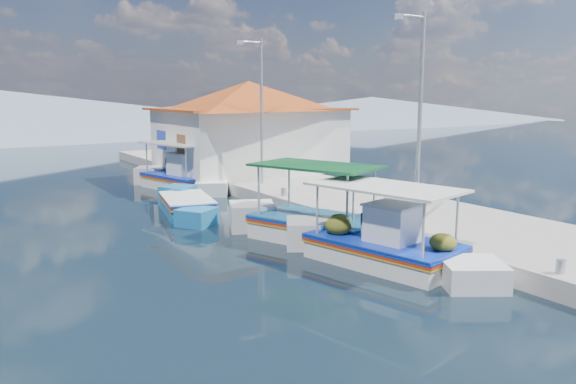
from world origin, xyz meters
TOP-DOWN VIEW (x-y plane):
  - ground at (0.00, 0.00)m, footprint 160.00×160.00m
  - quay at (5.90, 6.00)m, footprint 5.00×44.00m
  - bollards at (3.80, 5.25)m, footprint 0.20×17.20m
  - main_caique at (2.22, 0.81)m, footprint 2.93×6.62m
  - caique_green_canopy at (2.15, 3.68)m, footprint 3.53×6.22m
  - caique_blue_hull at (0.34, 9.15)m, footprint 2.34×5.22m
  - caique_far at (2.29, 14.48)m, footprint 2.95×6.49m
  - harbor_building at (6.20, 15.00)m, footprint 10.49×10.49m
  - lamp_post_near at (4.51, 2.00)m, footprint 1.21×0.14m
  - lamp_post_far at (4.51, 11.00)m, footprint 1.21×0.14m
  - mountain_ridge at (6.54, 56.00)m, footprint 171.40×96.00m

SIDE VIEW (x-z plane):
  - ground at x=0.00m, z-range 0.00..0.00m
  - quay at x=5.90m, z-range 0.00..0.50m
  - caique_blue_hull at x=0.34m, z-range -0.22..0.73m
  - caique_green_canopy at x=2.15m, z-range -0.88..1.62m
  - main_caique at x=2.22m, z-range -0.69..1.55m
  - caique_far at x=2.29m, z-range -0.74..1.60m
  - bollards at x=3.80m, z-range 0.50..0.80m
  - mountain_ridge at x=6.54m, z-range -0.71..4.79m
  - harbor_building at x=6.20m, z-range 0.58..4.98m
  - lamp_post_near at x=4.51m, z-range 0.85..6.85m
  - lamp_post_far at x=4.51m, z-range 0.85..6.85m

